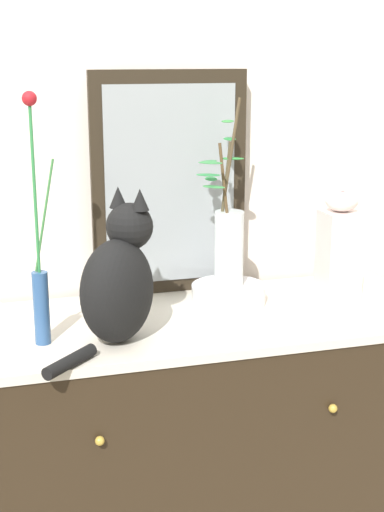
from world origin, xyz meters
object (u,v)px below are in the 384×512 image
sideboard (192,455)px  cat_sitting (119,281)px  candle_pillar (118,302)px  mirror_leaning (169,184)px  vase_glass_clear (228,240)px  bowl_porcelain (228,294)px  jar_lidded_porcelain (339,249)px  vase_slim_green (40,276)px

sideboard → cat_sitting: cat_sitting is taller
candle_pillar → mirror_leaning: bearing=45.4°
mirror_leaning → vase_glass_clear: size_ratio=1.24×
sideboard → vase_glass_clear: size_ratio=2.61×
cat_sitting → bowl_porcelain: bearing=28.2°
sideboard → cat_sitting: size_ratio=3.60×
bowl_porcelain → candle_pillar: 0.34m
sideboard → jar_lidded_porcelain: bearing=1.4°
jar_lidded_porcelain → bowl_porcelain: bearing=168.0°
vase_slim_green → bowl_porcelain: vase_slim_green is taller
candle_pillar → cat_sitting: bearing=-98.7°
vase_glass_clear → candle_pillar: bearing=-173.6°
cat_sitting → jar_lidded_porcelain: cat_sitting is taller
bowl_porcelain → vase_glass_clear: bearing=132.3°
cat_sitting → jar_lidded_porcelain: bearing=10.5°
candle_pillar → vase_glass_clear: bearing=6.4°
cat_sitting → vase_glass_clear: (0.36, 0.20, 0.03)m
cat_sitting → jar_lidded_porcelain: (0.68, 0.13, 0.00)m
jar_lidded_porcelain → candle_pillar: size_ratio=3.19×
mirror_leaning → bowl_porcelain: size_ratio=3.09×
mirror_leaning → jar_lidded_porcelain: mirror_leaning is taller
vase_slim_green → candle_pillar: vase_slim_green is taller
vase_slim_green → candle_pillar: 0.29m
sideboard → vase_glass_clear: bearing=31.7°
cat_sitting → bowl_porcelain: size_ratio=1.80×
jar_lidded_porcelain → vase_slim_green: bearing=-173.9°
mirror_leaning → jar_lidded_porcelain: 0.55m
candle_pillar → sideboard: bearing=-12.3°
sideboard → bowl_porcelain: (0.14, 0.08, 0.47)m
cat_sitting → vase_slim_green: vase_slim_green is taller
sideboard → candle_pillar: 0.53m
jar_lidded_porcelain → vase_glass_clear: bearing=167.7°
bowl_porcelain → candle_pillar: size_ratio=1.95×
mirror_leaning → cat_sitting: bearing=-121.8°
sideboard → bowl_porcelain: size_ratio=6.47×
vase_glass_clear → candle_pillar: vase_glass_clear is taller
sideboard → vase_slim_green: bearing=-169.0°
sideboard → vase_glass_clear: vase_glass_clear is taller
vase_slim_green → vase_glass_clear: (0.56, 0.16, 0.01)m
mirror_leaning → jar_lidded_porcelain: (0.46, -0.24, -0.18)m
vase_slim_green → vase_glass_clear: bearing=16.5°
mirror_leaning → cat_sitting: 0.46m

